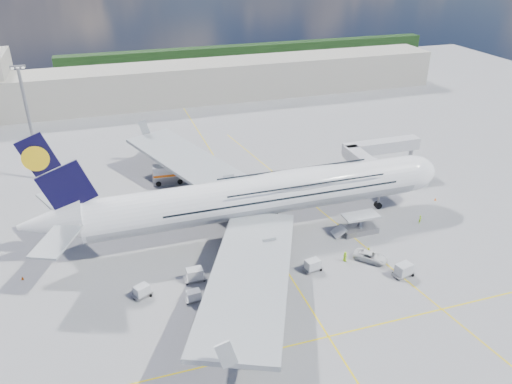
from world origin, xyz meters
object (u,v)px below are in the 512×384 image
object	(u,v)px
dolly_back	(142,291)
service_van	(370,256)
airliner	(261,195)
cone_wing_left_outer	(194,183)
cone_nose	(435,199)
catering_truck_outer	(163,149)
cone_wing_right_inner	(223,275)
jet_bridge	(375,154)
crew_wing	(238,257)
dolly_nose_near	(313,265)
crew_tug	(257,290)
cone_tail	(22,278)
light_mast	(30,123)
crew_nose	(420,219)
crew_loader	(369,253)
catering_truck_inner	(168,175)
cone_wing_right_outer	(212,360)
baggage_tug	(265,311)
crew_van	(345,257)
cargo_loader	(359,226)
dolly_row_b	(218,287)
dolly_row_a	(195,274)
cone_wing_left_inner	(207,185)
dolly_nose_far	(404,270)

from	to	relation	value
dolly_back	service_van	size ratio (longest dim) A/B	0.60
airliner	cone_wing_left_outer	world-z (taller)	airliner
cone_nose	catering_truck_outer	bearing A→B (deg)	140.94
dolly_back	catering_truck_outer	bearing A→B (deg)	49.92
airliner	catering_truck_outer	xyz separation A→B (m)	(-12.15, 39.70, -4.79)
catering_truck_outer	service_van	world-z (taller)	catering_truck_outer
cone_wing_right_inner	jet_bridge	bearing A→B (deg)	30.14
catering_truck_outer	crew_wing	bearing A→B (deg)	-49.61
dolly_nose_near	crew_tug	bearing A→B (deg)	-173.79
crew_tug	cone_tail	size ratio (longest dim) A/B	3.37
light_mast	dolly_nose_near	world-z (taller)	light_mast
dolly_back	cone_nose	bearing A→B (deg)	-16.46
dolly_back	crew_nose	size ratio (longest dim) A/B	1.99
crew_loader	crew_tug	size ratio (longest dim) A/B	1.00
light_mast	catering_truck_inner	distance (m)	30.96
jet_bridge	crew_nose	distance (m)	19.66
dolly_back	cone_wing_right_outer	size ratio (longest dim) A/B	6.58
jet_bridge	crew_tug	world-z (taller)	jet_bridge
crew_nose	cone_wing_right_inner	size ratio (longest dim) A/B	2.97
cone_wing_right_inner	cone_wing_right_outer	bearing A→B (deg)	-109.08
baggage_tug	cone_nose	bearing A→B (deg)	50.22
crew_nose	crew_van	bearing A→B (deg)	170.93
crew_loader	cone_wing_right_inner	size ratio (longest dim) A/B	3.38
cargo_loader	crew_loader	xyz separation A→B (m)	(-2.26, -7.76, -0.30)
cargo_loader	service_van	size ratio (longest dim) A/B	1.52
crew_tug	crew_loader	bearing A→B (deg)	-11.19
catering_truck_inner	cone_wing_left_outer	distance (m)	6.00
cargo_loader	crew_nose	bearing A→B (deg)	-3.02
crew_tug	cone_tail	world-z (taller)	crew_tug
crew_tug	cone_nose	world-z (taller)	crew_tug
cargo_loader	cone_nose	distance (m)	22.16
light_mast	crew_nose	world-z (taller)	light_mast
dolly_row_b	crew_nose	world-z (taller)	dolly_row_b
dolly_row_a	crew_van	world-z (taller)	dolly_row_a
catering_truck_outer	cone_wing_right_inner	xyz separation A→B (m)	(1.59, -52.05, -1.81)
jet_bridge	dolly_row_a	size ratio (longest dim) A/B	5.48
baggage_tug	dolly_nose_near	bearing A→B (deg)	59.51
cargo_loader	dolly_row_a	size ratio (longest dim) A/B	2.49
dolly_row_b	catering_truck_inner	distance (m)	40.44
crew_loader	cone_wing_left_inner	world-z (taller)	crew_loader
catering_truck_inner	crew_van	distance (m)	45.52
light_mast	crew_wing	distance (m)	56.60
crew_wing	light_mast	bearing A→B (deg)	63.87
dolly_nose_far	cone_wing_right_inner	bearing A→B (deg)	148.02
cone_nose	cone_wing_left_inner	distance (m)	48.38
jet_bridge	dolly_back	xyz separation A→B (m)	(-52.97, -24.35, -5.85)
cargo_loader	cone_wing_right_inner	world-z (taller)	cargo_loader
jet_bridge	dolly_row_a	world-z (taller)	jet_bridge
catering_truck_inner	cone_wing_right_inner	bearing A→B (deg)	-81.10
dolly_row_a	catering_truck_inner	size ratio (longest dim) A/B	0.47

